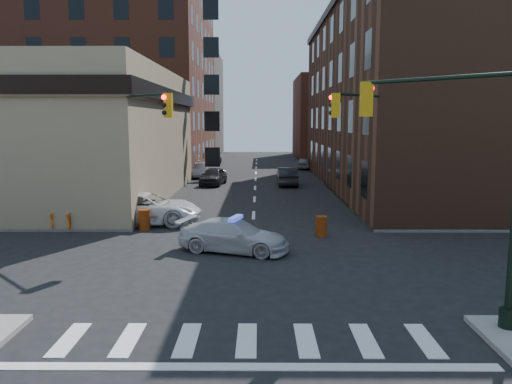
{
  "coord_description": "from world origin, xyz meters",
  "views": [
    {
      "loc": [
        0.3,
        -18.74,
        5.5
      ],
      "look_at": [
        0.17,
        4.29,
        2.2
      ],
      "focal_mm": 35.0,
      "sensor_mm": 36.0,
      "label": 1
    }
  ],
  "objects_px": {
    "pedestrian_b": "(27,211)",
    "barrel_road": "(321,226)",
    "police_car": "(234,236)",
    "barrel_bank": "(144,220)",
    "parked_car_wfar": "(199,170)",
    "pickup": "(145,208)",
    "parked_car_wnear": "(213,176)",
    "barricade_nw_a": "(63,220)",
    "parked_car_enear": "(287,176)",
    "pedestrian_a": "(97,203)"
  },
  "relations": [
    {
      "from": "pedestrian_b",
      "to": "barrel_road",
      "type": "distance_m",
      "value": 14.79
    },
    {
      "from": "police_car",
      "to": "barrel_bank",
      "type": "xyz_separation_m",
      "value": [
        -4.75,
        4.19,
        -0.16
      ]
    },
    {
      "from": "pedestrian_b",
      "to": "barrel_bank",
      "type": "relative_size",
      "value": 1.52
    },
    {
      "from": "parked_car_wfar",
      "to": "barrel_road",
      "type": "xyz_separation_m",
      "value": [
        8.79,
        -25.13,
        -0.2
      ]
    },
    {
      "from": "police_car",
      "to": "pedestrian_b",
      "type": "relative_size",
      "value": 2.95
    },
    {
      "from": "police_car",
      "to": "parked_car_wfar",
      "type": "distance_m",
      "value": 28.33
    },
    {
      "from": "parked_car_wfar",
      "to": "police_car",
      "type": "bearing_deg",
      "value": -84.53
    },
    {
      "from": "police_car",
      "to": "pickup",
      "type": "distance_m",
      "value": 7.66
    },
    {
      "from": "pickup",
      "to": "pedestrian_b",
      "type": "distance_m",
      "value": 5.86
    },
    {
      "from": "parked_car_wfar",
      "to": "pedestrian_b",
      "type": "distance_m",
      "value": 24.5
    },
    {
      "from": "parked_car_wnear",
      "to": "parked_car_wfar",
      "type": "bearing_deg",
      "value": 115.8
    },
    {
      "from": "barrel_bank",
      "to": "parked_car_wnear",
      "type": "bearing_deg",
      "value": 84.03
    },
    {
      "from": "pedestrian_b",
      "to": "barricade_nw_a",
      "type": "height_order",
      "value": "pedestrian_b"
    },
    {
      "from": "pickup",
      "to": "parked_car_enear",
      "type": "relative_size",
      "value": 1.3
    },
    {
      "from": "parked_car_wnear",
      "to": "pedestrian_b",
      "type": "relative_size",
      "value": 2.77
    },
    {
      "from": "pedestrian_b",
      "to": "parked_car_enear",
      "type": "bearing_deg",
      "value": 54.48
    },
    {
      "from": "parked_car_enear",
      "to": "parked_car_wnear",
      "type": "bearing_deg",
      "value": -2.13
    },
    {
      "from": "parked_car_wnear",
      "to": "barricade_nw_a",
      "type": "bearing_deg",
      "value": -100.04
    },
    {
      "from": "parked_car_wnear",
      "to": "barrel_bank",
      "type": "distance_m",
      "value": 18.07
    },
    {
      "from": "police_car",
      "to": "barricade_nw_a",
      "type": "relative_size",
      "value": 4.07
    },
    {
      "from": "barrel_road",
      "to": "barricade_nw_a",
      "type": "height_order",
      "value": "barricade_nw_a"
    },
    {
      "from": "police_car",
      "to": "pedestrian_a",
      "type": "relative_size",
      "value": 2.79
    },
    {
      "from": "parked_car_wfar",
      "to": "pickup",
      "type": "bearing_deg",
      "value": -94.96
    },
    {
      "from": "pedestrian_b",
      "to": "barricade_nw_a",
      "type": "bearing_deg",
      "value": -5.84
    },
    {
      "from": "barrel_road",
      "to": "pedestrian_b",
      "type": "bearing_deg",
      "value": 174.75
    },
    {
      "from": "barrel_road",
      "to": "barrel_bank",
      "type": "xyz_separation_m",
      "value": [
        -8.79,
        1.38,
        0.03
      ]
    },
    {
      "from": "parked_car_wnear",
      "to": "barrel_bank",
      "type": "height_order",
      "value": "parked_car_wnear"
    },
    {
      "from": "pickup",
      "to": "pedestrian_a",
      "type": "xyz_separation_m",
      "value": [
        -2.85,
        0.9,
        0.16
      ]
    },
    {
      "from": "barrel_road",
      "to": "barricade_nw_a",
      "type": "bearing_deg",
      "value": 175.3
    },
    {
      "from": "pedestrian_a",
      "to": "barrel_road",
      "type": "height_order",
      "value": "pedestrian_a"
    },
    {
      "from": "pedestrian_b",
      "to": "barrel_bank",
      "type": "bearing_deg",
      "value": 3.27
    },
    {
      "from": "barrel_bank",
      "to": "barricade_nw_a",
      "type": "relative_size",
      "value": 0.91
    },
    {
      "from": "parked_car_wfar",
      "to": "barrel_bank",
      "type": "relative_size",
      "value": 4.01
    },
    {
      "from": "police_car",
      "to": "parked_car_wnear",
      "type": "height_order",
      "value": "parked_car_wnear"
    },
    {
      "from": "barricade_nw_a",
      "to": "police_car",
      "type": "bearing_deg",
      "value": -17.88
    },
    {
      "from": "pickup",
      "to": "parked_car_enear",
      "type": "xyz_separation_m",
      "value": [
        8.54,
        16.22,
        -0.07
      ]
    },
    {
      "from": "parked_car_wfar",
      "to": "pedestrian_b",
      "type": "relative_size",
      "value": 2.63
    },
    {
      "from": "police_car",
      "to": "barrel_road",
      "type": "height_order",
      "value": "police_car"
    },
    {
      "from": "parked_car_enear",
      "to": "pedestrian_a",
      "type": "bearing_deg",
      "value": 52.86
    },
    {
      "from": "barrel_bank",
      "to": "pickup",
      "type": "bearing_deg",
      "value": 100.82
    },
    {
      "from": "parked_car_wfar",
      "to": "pedestrian_b",
      "type": "height_order",
      "value": "pedestrian_b"
    },
    {
      "from": "barrel_road",
      "to": "parked_car_wnear",
      "type": "bearing_deg",
      "value": 109.64
    },
    {
      "from": "pickup",
      "to": "barricade_nw_a",
      "type": "distance_m",
      "value": 4.17
    },
    {
      "from": "pickup",
      "to": "parked_car_wfar",
      "type": "height_order",
      "value": "pickup"
    },
    {
      "from": "parked_car_wfar",
      "to": "parked_car_wnear",
      "type": "bearing_deg",
      "value": -76.15
    },
    {
      "from": "parked_car_wfar",
      "to": "barricade_nw_a",
      "type": "relative_size",
      "value": 3.64
    },
    {
      "from": "parked_car_wfar",
      "to": "barricade_nw_a",
      "type": "distance_m",
      "value": 24.4
    },
    {
      "from": "pedestrian_b",
      "to": "barrel_road",
      "type": "height_order",
      "value": "pedestrian_b"
    },
    {
      "from": "parked_car_wnear",
      "to": "pedestrian_b",
      "type": "height_order",
      "value": "pedestrian_b"
    },
    {
      "from": "police_car",
      "to": "pickup",
      "type": "xyz_separation_m",
      "value": [
        -5.05,
        5.76,
        0.15
      ]
    }
  ]
}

